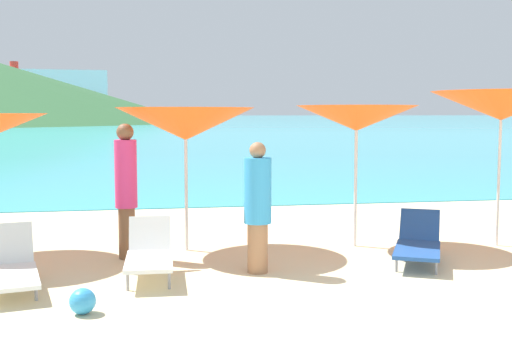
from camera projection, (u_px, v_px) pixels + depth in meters
ground_plane at (269, 203)px, 15.54m from camera, size 50.00×100.00×0.30m
ocean_water at (155, 118)px, 229.85m from camera, size 650.00×440.00×0.02m
umbrella_2 at (186, 124)px, 9.30m from camera, size 2.26×2.26×2.14m
umbrella_3 at (357, 118)px, 9.59m from camera, size 1.94×1.94×2.18m
umbrella_4 at (501, 106)px, 9.61m from camera, size 2.13×2.13×2.39m
lounge_chair_1 at (10, 267)px, 7.36m from camera, size 0.88×1.54×0.69m
lounge_chair_3 at (149, 253)px, 7.83m from camera, size 0.59×1.31×0.70m
lounge_chair_4 at (418, 242)px, 8.65m from camera, size 1.20×1.64×0.65m
beachgoer_0 at (258, 205)px, 8.08m from camera, size 0.35×0.35×1.69m
beachgoer_1 at (126, 186)px, 8.84m from camera, size 0.31×0.31×1.91m
beach_ball at (83, 301)px, 6.45m from camera, size 0.27×0.27×0.27m
cruise_ship at (39, 97)px, 246.50m from camera, size 70.39×16.02×21.78m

